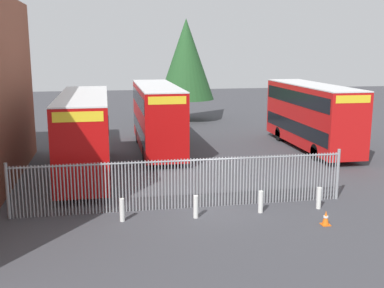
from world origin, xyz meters
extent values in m
plane|color=#3D3D42|center=(0.00, 8.00, 0.00)|extent=(100.00, 100.00, 0.00)
cylinder|color=gray|center=(-8.32, 0.00, 1.10)|extent=(0.06, 0.06, 2.20)
cylinder|color=gray|center=(-8.18, 0.00, 1.10)|extent=(0.06, 0.06, 2.20)
cylinder|color=gray|center=(-8.04, 0.00, 1.10)|extent=(0.06, 0.06, 2.20)
cylinder|color=gray|center=(-7.90, 0.00, 1.10)|extent=(0.06, 0.06, 2.20)
cylinder|color=gray|center=(-7.76, 0.00, 1.10)|extent=(0.06, 0.06, 2.20)
cylinder|color=gray|center=(-7.62, 0.00, 1.10)|extent=(0.06, 0.06, 2.20)
cylinder|color=gray|center=(-7.48, 0.00, 1.10)|extent=(0.06, 0.06, 2.20)
cylinder|color=gray|center=(-7.34, 0.00, 1.10)|extent=(0.06, 0.06, 2.20)
cylinder|color=gray|center=(-7.20, 0.00, 1.10)|extent=(0.06, 0.06, 2.20)
cylinder|color=gray|center=(-7.06, 0.00, 1.10)|extent=(0.06, 0.06, 2.20)
cylinder|color=gray|center=(-6.92, 0.00, 1.10)|extent=(0.06, 0.06, 2.20)
cylinder|color=gray|center=(-6.79, 0.00, 1.10)|extent=(0.06, 0.06, 2.20)
cylinder|color=gray|center=(-6.65, 0.00, 1.10)|extent=(0.06, 0.06, 2.20)
cylinder|color=gray|center=(-6.51, 0.00, 1.10)|extent=(0.06, 0.06, 2.20)
cylinder|color=gray|center=(-6.37, 0.00, 1.10)|extent=(0.06, 0.06, 2.20)
cylinder|color=gray|center=(-6.23, 0.00, 1.10)|extent=(0.06, 0.06, 2.20)
cylinder|color=gray|center=(-6.09, 0.00, 1.10)|extent=(0.06, 0.06, 2.20)
cylinder|color=gray|center=(-5.95, 0.00, 1.10)|extent=(0.06, 0.06, 2.20)
cylinder|color=gray|center=(-5.81, 0.00, 1.10)|extent=(0.06, 0.06, 2.20)
cylinder|color=gray|center=(-5.67, 0.00, 1.10)|extent=(0.06, 0.06, 2.20)
cylinder|color=gray|center=(-5.53, 0.00, 1.10)|extent=(0.06, 0.06, 2.20)
cylinder|color=gray|center=(-5.39, 0.00, 1.10)|extent=(0.06, 0.06, 2.20)
cylinder|color=gray|center=(-5.25, 0.00, 1.10)|extent=(0.06, 0.06, 2.20)
cylinder|color=gray|center=(-5.11, 0.00, 1.10)|extent=(0.06, 0.06, 2.20)
cylinder|color=gray|center=(-4.97, 0.00, 1.10)|extent=(0.06, 0.06, 2.20)
cylinder|color=gray|center=(-4.83, 0.00, 1.10)|extent=(0.06, 0.06, 2.20)
cylinder|color=gray|center=(-4.69, 0.00, 1.10)|extent=(0.06, 0.06, 2.20)
cylinder|color=gray|center=(-4.55, 0.00, 1.10)|extent=(0.06, 0.06, 2.20)
cylinder|color=gray|center=(-4.41, 0.00, 1.10)|extent=(0.06, 0.06, 2.20)
cylinder|color=gray|center=(-4.27, 0.00, 1.10)|extent=(0.06, 0.06, 2.20)
cylinder|color=gray|center=(-4.13, 0.00, 1.10)|extent=(0.06, 0.06, 2.20)
cylinder|color=gray|center=(-3.99, 0.00, 1.10)|extent=(0.06, 0.06, 2.20)
cylinder|color=gray|center=(-3.85, 0.00, 1.10)|extent=(0.06, 0.06, 2.20)
cylinder|color=gray|center=(-3.71, 0.00, 1.10)|extent=(0.06, 0.06, 2.20)
cylinder|color=gray|center=(-3.57, 0.00, 1.10)|extent=(0.06, 0.06, 2.20)
cylinder|color=gray|center=(-3.43, 0.00, 1.10)|extent=(0.06, 0.06, 2.20)
cylinder|color=gray|center=(-3.29, 0.00, 1.10)|extent=(0.06, 0.06, 2.20)
cylinder|color=gray|center=(-3.16, 0.00, 1.10)|extent=(0.06, 0.06, 2.20)
cylinder|color=gray|center=(-3.02, 0.00, 1.10)|extent=(0.06, 0.06, 2.20)
cylinder|color=gray|center=(-2.88, 0.00, 1.10)|extent=(0.06, 0.06, 2.20)
cylinder|color=gray|center=(-2.74, 0.00, 1.10)|extent=(0.06, 0.06, 2.20)
cylinder|color=gray|center=(-2.60, 0.00, 1.10)|extent=(0.06, 0.06, 2.20)
cylinder|color=gray|center=(-2.46, 0.00, 1.10)|extent=(0.06, 0.06, 2.20)
cylinder|color=gray|center=(-2.32, 0.00, 1.10)|extent=(0.06, 0.06, 2.20)
cylinder|color=gray|center=(-2.18, 0.00, 1.10)|extent=(0.06, 0.06, 2.20)
cylinder|color=gray|center=(-2.04, 0.00, 1.10)|extent=(0.06, 0.06, 2.20)
cylinder|color=gray|center=(-1.90, 0.00, 1.10)|extent=(0.06, 0.06, 2.20)
cylinder|color=gray|center=(-1.76, 0.00, 1.10)|extent=(0.06, 0.06, 2.20)
cylinder|color=gray|center=(-1.62, 0.00, 1.10)|extent=(0.06, 0.06, 2.20)
cylinder|color=gray|center=(-1.48, 0.00, 1.10)|extent=(0.06, 0.06, 2.20)
cylinder|color=gray|center=(-1.34, 0.00, 1.10)|extent=(0.06, 0.06, 2.20)
cylinder|color=gray|center=(-1.20, 0.00, 1.10)|extent=(0.06, 0.06, 2.20)
cylinder|color=gray|center=(-1.06, 0.00, 1.10)|extent=(0.06, 0.06, 2.20)
cylinder|color=gray|center=(-0.92, 0.00, 1.10)|extent=(0.06, 0.06, 2.20)
cylinder|color=gray|center=(-0.78, 0.00, 1.10)|extent=(0.06, 0.06, 2.20)
cylinder|color=gray|center=(-0.64, 0.00, 1.10)|extent=(0.06, 0.06, 2.20)
cylinder|color=gray|center=(-0.50, 0.00, 1.10)|extent=(0.06, 0.06, 2.20)
cylinder|color=gray|center=(-0.36, 0.00, 1.10)|extent=(0.06, 0.06, 2.20)
cylinder|color=gray|center=(-0.22, 0.00, 1.10)|extent=(0.06, 0.06, 2.20)
cylinder|color=gray|center=(-0.08, 0.00, 1.10)|extent=(0.06, 0.06, 2.20)
cylinder|color=gray|center=(0.06, 0.00, 1.10)|extent=(0.06, 0.06, 2.20)
cylinder|color=gray|center=(0.20, 0.00, 1.10)|extent=(0.06, 0.06, 2.20)
cylinder|color=gray|center=(0.34, 0.00, 1.10)|extent=(0.06, 0.06, 2.20)
cylinder|color=gray|center=(0.47, 0.00, 1.10)|extent=(0.06, 0.06, 2.20)
cylinder|color=gray|center=(0.61, 0.00, 1.10)|extent=(0.06, 0.06, 2.20)
cylinder|color=gray|center=(0.75, 0.00, 1.10)|extent=(0.06, 0.06, 2.20)
cylinder|color=gray|center=(0.89, 0.00, 1.10)|extent=(0.06, 0.06, 2.20)
cylinder|color=gray|center=(1.03, 0.00, 1.10)|extent=(0.06, 0.06, 2.20)
cylinder|color=gray|center=(1.17, 0.00, 1.10)|extent=(0.06, 0.06, 2.20)
cylinder|color=gray|center=(1.31, 0.00, 1.10)|extent=(0.06, 0.06, 2.20)
cylinder|color=gray|center=(1.45, 0.00, 1.10)|extent=(0.06, 0.06, 2.20)
cylinder|color=gray|center=(1.59, 0.00, 1.10)|extent=(0.06, 0.06, 2.20)
cylinder|color=gray|center=(1.73, 0.00, 1.10)|extent=(0.06, 0.06, 2.20)
cylinder|color=gray|center=(1.87, 0.00, 1.10)|extent=(0.06, 0.06, 2.20)
cylinder|color=gray|center=(2.01, 0.00, 1.10)|extent=(0.06, 0.06, 2.20)
cylinder|color=gray|center=(2.15, 0.00, 1.10)|extent=(0.06, 0.06, 2.20)
cylinder|color=gray|center=(2.29, 0.00, 1.10)|extent=(0.06, 0.06, 2.20)
cylinder|color=gray|center=(2.43, 0.00, 1.10)|extent=(0.06, 0.06, 2.20)
cylinder|color=gray|center=(2.57, 0.00, 1.10)|extent=(0.06, 0.06, 2.20)
cylinder|color=gray|center=(2.71, 0.00, 1.10)|extent=(0.06, 0.06, 2.20)
cylinder|color=gray|center=(2.85, 0.00, 1.10)|extent=(0.06, 0.06, 2.20)
cylinder|color=gray|center=(2.99, 0.00, 1.10)|extent=(0.06, 0.06, 2.20)
cylinder|color=gray|center=(3.13, 0.00, 1.10)|extent=(0.06, 0.06, 2.20)
cylinder|color=gray|center=(3.27, 0.00, 1.10)|extent=(0.06, 0.06, 2.20)
cylinder|color=gray|center=(3.41, 0.00, 1.10)|extent=(0.06, 0.06, 2.20)
cylinder|color=gray|center=(3.55, 0.00, 1.10)|extent=(0.06, 0.06, 2.20)
cylinder|color=gray|center=(3.69, 0.00, 1.10)|extent=(0.06, 0.06, 2.20)
cylinder|color=gray|center=(3.83, 0.00, 1.10)|extent=(0.06, 0.06, 2.20)
cylinder|color=gray|center=(3.97, 0.00, 1.10)|extent=(0.06, 0.06, 2.20)
cylinder|color=gray|center=(4.10, 0.00, 1.10)|extent=(0.06, 0.06, 2.20)
cylinder|color=gray|center=(4.24, 0.00, 1.10)|extent=(0.06, 0.06, 2.20)
cylinder|color=gray|center=(4.38, 0.00, 1.10)|extent=(0.06, 0.06, 2.20)
cylinder|color=gray|center=(4.52, 0.00, 1.10)|extent=(0.06, 0.06, 2.20)
cylinder|color=gray|center=(4.66, 0.00, 1.10)|extent=(0.06, 0.06, 2.20)
cylinder|color=gray|center=(4.80, 0.00, 1.10)|extent=(0.06, 0.06, 2.20)
cylinder|color=gray|center=(4.94, 0.00, 1.10)|extent=(0.06, 0.06, 2.20)
cylinder|color=gray|center=(5.08, 0.00, 1.10)|extent=(0.06, 0.06, 2.20)
cylinder|color=gray|center=(5.22, 0.00, 1.10)|extent=(0.06, 0.06, 2.20)
cylinder|color=gray|center=(5.36, 0.00, 1.10)|extent=(0.06, 0.06, 2.20)
cylinder|color=gray|center=(5.50, 0.00, 1.10)|extent=(0.06, 0.06, 2.20)
cylinder|color=gray|center=(5.64, 0.00, 1.10)|extent=(0.06, 0.06, 2.20)
cylinder|color=gray|center=(5.78, 0.00, 1.10)|extent=(0.06, 0.06, 2.20)
cylinder|color=gray|center=(5.92, 0.00, 1.10)|extent=(0.06, 0.06, 2.20)
cylinder|color=gray|center=(6.06, 0.00, 1.10)|extent=(0.06, 0.06, 2.20)
cylinder|color=gray|center=(-1.13, 0.00, 2.12)|extent=(14.38, 0.07, 0.07)
cylinder|color=gray|center=(-8.32, 0.00, 1.18)|extent=(0.14, 0.14, 2.35)
cylinder|color=gray|center=(6.06, 0.00, 1.18)|extent=(0.14, 0.14, 2.35)
cube|color=#B70C0C|center=(-5.46, 6.32, 2.35)|extent=(2.50, 10.80, 4.00)
cube|color=black|center=(-5.46, 6.32, 1.55)|extent=(2.54, 10.37, 0.90)
cube|color=black|center=(-5.46, 6.32, 3.55)|extent=(2.54, 10.37, 0.90)
cube|color=yellow|center=(-5.46, 0.97, 4.00)|extent=(2.12, 0.12, 0.44)
cube|color=silver|center=(-5.46, 6.32, 4.38)|extent=(2.50, 10.80, 0.08)
cylinder|color=black|center=(-6.56, 2.97, 0.52)|extent=(0.30, 1.04, 1.04)
cylinder|color=black|center=(-4.36, 2.97, 0.52)|extent=(0.30, 1.04, 1.04)
cylinder|color=black|center=(-6.56, 9.29, 0.52)|extent=(0.30, 1.04, 1.04)
cylinder|color=black|center=(-4.36, 9.29, 0.52)|extent=(0.30, 1.04, 1.04)
cube|color=red|center=(9.48, 10.55, 2.35)|extent=(2.50, 10.80, 4.00)
cube|color=black|center=(9.48, 10.55, 1.55)|extent=(2.54, 10.37, 0.90)
cube|color=black|center=(9.48, 10.55, 3.55)|extent=(2.54, 10.37, 0.90)
cube|color=yellow|center=(9.48, 5.20, 4.00)|extent=(2.12, 0.12, 0.44)
cube|color=silver|center=(9.48, 10.55, 4.38)|extent=(2.50, 10.80, 0.08)
cylinder|color=black|center=(8.38, 7.20, 0.52)|extent=(0.30, 1.04, 1.04)
cylinder|color=black|center=(10.58, 7.20, 0.52)|extent=(0.30, 1.04, 1.04)
cylinder|color=black|center=(8.38, 13.52, 0.52)|extent=(0.30, 1.04, 1.04)
cylinder|color=black|center=(10.58, 13.52, 0.52)|extent=(0.30, 1.04, 1.04)
cube|color=#B70C0C|center=(-0.94, 11.84, 2.35)|extent=(2.50, 10.80, 4.00)
cube|color=black|center=(-0.94, 11.84, 1.55)|extent=(2.54, 10.37, 0.90)
cube|color=black|center=(-0.94, 11.84, 3.55)|extent=(2.54, 10.37, 0.90)
cube|color=yellow|center=(-0.94, 6.49, 4.00)|extent=(2.12, 0.12, 0.44)
cube|color=silver|center=(-0.94, 11.84, 4.38)|extent=(2.50, 10.80, 0.08)
cylinder|color=black|center=(-2.04, 8.49, 0.52)|extent=(0.30, 1.04, 1.04)
cylinder|color=black|center=(0.16, 8.49, 0.52)|extent=(0.30, 1.04, 1.04)
cylinder|color=black|center=(-2.04, 14.81, 0.52)|extent=(0.30, 1.04, 1.04)
cylinder|color=black|center=(0.16, 14.81, 0.52)|extent=(0.30, 1.04, 1.04)
cylinder|color=silver|center=(-3.79, -1.12, 0.47)|extent=(0.20, 0.20, 0.95)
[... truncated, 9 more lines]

